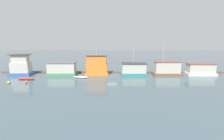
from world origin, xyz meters
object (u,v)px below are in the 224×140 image
Objects in this scene: houseboat_orange at (97,65)px; houseboat_brown at (167,68)px; mooring_post_centre at (193,70)px; houseboat_white at (200,70)px; mooring_post_far_left at (164,69)px; houseboat_green at (62,69)px; dinghy_white at (81,77)px; buoy_yellow at (9,83)px; houseboat_blue at (21,66)px; houseboat_teal at (134,69)px; dinghy_red at (26,78)px; buoy_orange at (26,82)px.

houseboat_orange is 17.89m from houseboat_brown.
houseboat_white is at bearing -67.15° from mooring_post_centre.
mooring_post_far_left is at bearing 6.51° from houseboat_orange.
houseboat_green is 1.93× the size of dinghy_white.
houseboat_green is 34.01m from mooring_post_centre.
houseboat_orange is 1.14× the size of houseboat_white.
houseboat_white is at bearing 6.55° from dinghy_white.
buoy_yellow reaches higher than dinghy_white.
houseboat_orange is (19.10, 0.35, 0.17)m from houseboat_blue.
houseboat_teal reaches higher than buoy_yellow.
houseboat_white reaches higher than mooring_post_centre.
dinghy_red is 7.75× the size of buoy_yellow.
houseboat_teal reaches higher than houseboat_white.
houseboat_orange reaches higher than houseboat_blue.
houseboat_green is 0.90× the size of houseboat_orange.
dinghy_red is 7.84× the size of buoy_orange.
houseboat_brown is 8.23m from houseboat_white.
houseboat_white reaches higher than dinghy_white.
houseboat_teal is at bearing 0.66° from houseboat_green.
dinghy_white is (-3.51, -3.63, -2.19)m from houseboat_orange.
dinghy_white is at bearing -169.43° from houseboat_brown.
houseboat_blue is at bearing -178.89° from houseboat_brown.
houseboat_white is at bearing 12.28° from buoy_orange.
houseboat_orange is at bearing 179.77° from houseboat_teal.
buoy_orange is at bearing 7.80° from buoy_yellow.
houseboat_blue is 0.67× the size of houseboat_orange.
mooring_post_far_left is (36.62, 2.35, -1.17)m from houseboat_blue.
dinghy_white is at bearing -134.03° from houseboat_orange.
buoy_orange is at bearing -119.72° from houseboat_green.
dinghy_white is 11.50m from buoy_orange.
houseboat_brown is 36.27m from buoy_yellow.
buoy_yellow is (-13.54, -5.72, 0.08)m from dinghy_white.
houseboat_teal is 1.71× the size of dinghy_red.
buoy_yellow is at bearing -161.82° from mooring_post_far_left.
mooring_post_centre is 2.77× the size of buoy_orange.
houseboat_orange is 25.27m from mooring_post_centre.
houseboat_blue is 1.23× the size of dinghy_red.
dinghy_white is (-29.58, -3.40, -1.21)m from houseboat_white.
buoy_yellow reaches higher than buoy_orange.
houseboat_brown is at bearing 9.75° from dinghy_red.
houseboat_orange is 26.09m from houseboat_white.
houseboat_orange is 19.56m from buoy_yellow.
houseboat_white is at bearing 0.15° from houseboat_blue.
mooring_post_far_left is (-0.36, 1.64, -0.54)m from houseboat_brown.
houseboat_green is 12.89× the size of buoy_yellow.
houseboat_orange reaches higher than mooring_post_centre.
houseboat_blue reaches higher than mooring_post_far_left.
mooring_post_centre is 7.63m from mooring_post_far_left.
houseboat_orange is at bearing -178.84° from houseboat_brown.
houseboat_green is 10.04m from buoy_orange.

